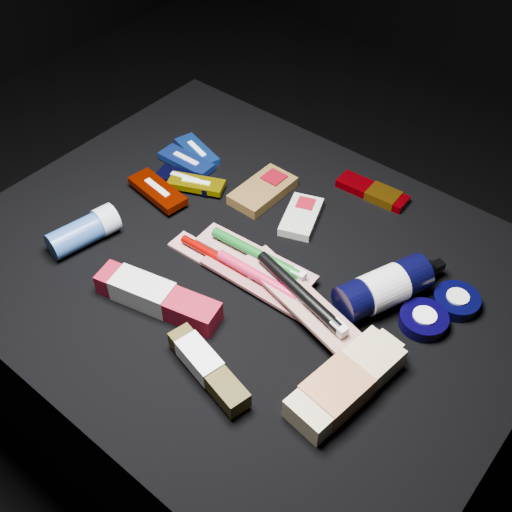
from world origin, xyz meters
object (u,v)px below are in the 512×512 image
Objects in this scene: deodorant_stick at (85,231)px; toothpaste_carton_red at (153,296)px; bodywash_bottle at (344,385)px; lotion_bottle at (383,288)px.

deodorant_stick reaches higher than toothpaste_carton_red.
deodorant_stick is at bearing -169.54° from bodywash_bottle.
toothpaste_carton_red is (-0.28, -0.24, -0.01)m from lotion_bottle.
lotion_bottle is 0.37m from toothpaste_carton_red.
bodywash_bottle and toothpaste_carton_red have the same top height.
lotion_bottle is 0.53m from deodorant_stick.
bodywash_bottle is 0.95× the size of toothpaste_carton_red.
toothpaste_carton_red is (-0.33, -0.06, -0.00)m from bodywash_bottle.
bodywash_bottle is at bearing -53.24° from lotion_bottle.
bodywash_bottle is 0.53m from deodorant_stick.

